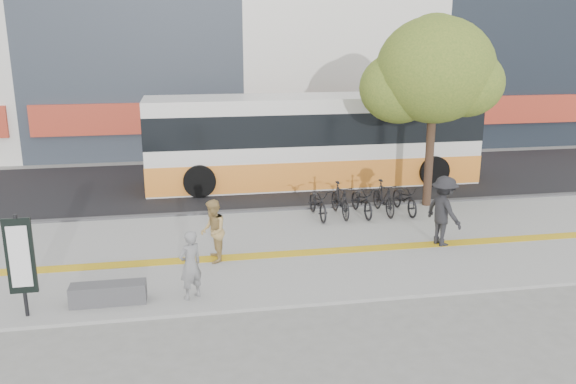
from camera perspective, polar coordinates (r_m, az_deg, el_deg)
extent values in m
plane|color=slate|center=(14.54, -6.12, -8.14)|extent=(120.00, 120.00, 0.00)
cube|color=gray|center=(15.91, -6.53, -5.89)|extent=(40.00, 7.00, 0.08)
cube|color=gold|center=(15.43, -6.41, -6.40)|extent=(40.00, 0.45, 0.01)
cube|color=black|center=(23.07, -7.79, 0.73)|extent=(40.00, 8.00, 0.06)
cube|color=#3D3D40|center=(19.21, -7.24, -2.09)|extent=(40.00, 0.25, 0.14)
cube|color=#B43622|center=(27.78, -4.27, 7.42)|extent=(19.00, 0.50, 1.40)
cube|color=#3D3D40|center=(13.41, -17.06, -9.42)|extent=(1.60, 0.45, 0.45)
cylinder|color=black|center=(13.12, -24.49, -6.58)|extent=(0.08, 0.08, 2.20)
cube|color=black|center=(13.05, -24.60, -5.68)|extent=(0.55, 0.08, 1.60)
cube|color=white|center=(13.00, -24.65, -5.75)|extent=(0.40, 0.02, 1.30)
cylinder|color=#322216|center=(20.16, 13.56, 3.15)|extent=(0.28, 0.28, 3.20)
ellipsoid|color=#446220|center=(19.78, 14.09, 11.45)|extent=(3.80, 3.80, 3.42)
ellipsoid|color=#446220|center=(19.90, 10.72, 9.92)|extent=(2.60, 2.60, 2.34)
ellipsoid|color=#446220|center=(19.83, 16.90, 10.10)|extent=(2.40, 2.40, 2.16)
ellipsoid|color=#446220|center=(20.60, 14.10, 13.81)|extent=(2.20, 2.20, 1.98)
cube|color=silver|center=(22.73, 2.47, 5.08)|extent=(12.68, 2.64, 3.38)
cube|color=orange|center=(22.95, 2.44, 2.35)|extent=(12.70, 2.66, 1.06)
cube|color=black|center=(22.64, 2.49, 6.53)|extent=(12.70, 2.66, 1.16)
cylinder|color=black|center=(21.14, -8.60, 1.07)|extent=(1.16, 0.37, 1.16)
cylinder|color=black|center=(23.72, -8.81, 2.60)|extent=(1.16, 0.37, 1.16)
cylinder|color=black|center=(23.11, 13.97, 2.00)|extent=(1.16, 0.37, 1.16)
cylinder|color=black|center=(25.49, 11.59, 3.35)|extent=(1.16, 0.37, 1.16)
imported|color=black|center=(18.55, 2.94, -1.04)|extent=(0.73, 1.86, 0.96)
imported|color=black|center=(18.70, 5.10, -0.77)|extent=(0.59, 1.80, 1.07)
imported|color=black|center=(18.92, 7.21, -0.81)|extent=(0.73, 1.86, 0.96)
imported|color=black|center=(19.13, 9.29, -0.55)|extent=(0.59, 1.80, 1.07)
imported|color=black|center=(19.39, 11.30, -0.59)|extent=(0.73, 1.86, 0.96)
imported|color=black|center=(13.04, -9.47, -7.01)|extent=(0.68, 0.63, 1.56)
imported|color=tan|center=(15.00, -7.31, -3.79)|extent=(0.64, 0.80, 1.62)
imported|color=black|center=(16.54, 14.90, -1.79)|extent=(1.05, 1.41, 1.94)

